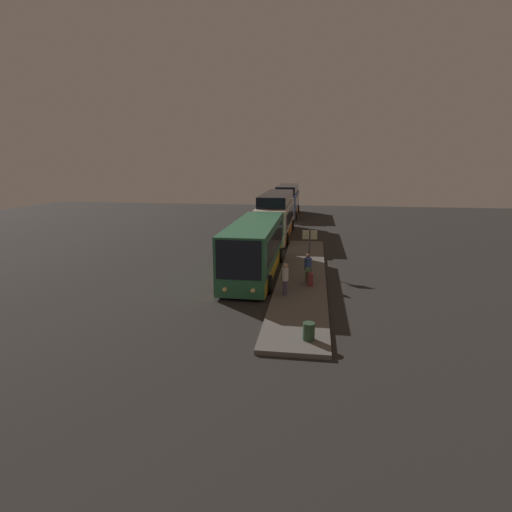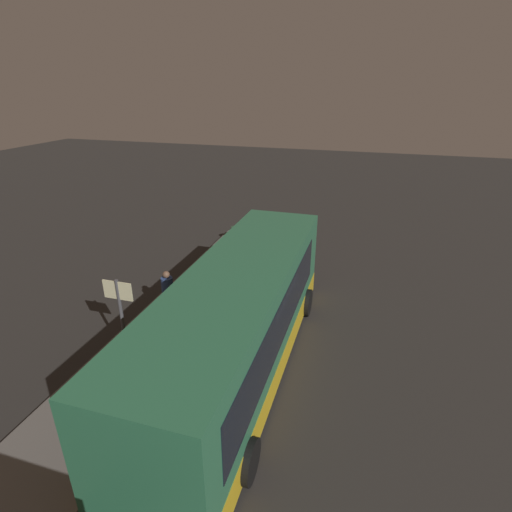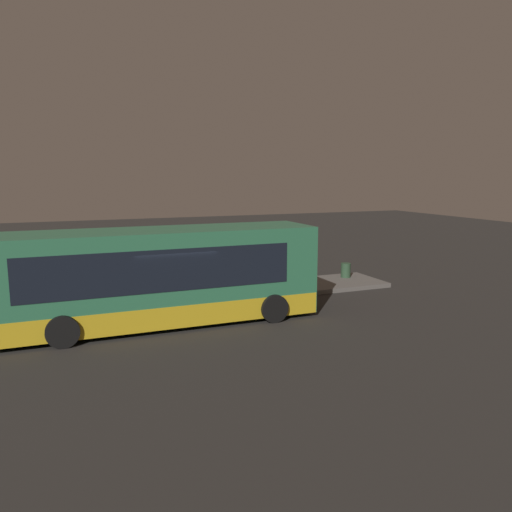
{
  "view_description": "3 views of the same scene",
  "coord_description": "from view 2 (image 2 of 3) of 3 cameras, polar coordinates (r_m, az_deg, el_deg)",
  "views": [
    {
      "loc": [
        22.48,
        3.52,
        6.49
      ],
      "look_at": [
        3.3,
        0.68,
        1.94
      ],
      "focal_mm": 28.0,
      "sensor_mm": 36.0,
      "label": 1
    },
    {
      "loc": [
        -8.71,
        -2.95,
        7.42
      ],
      "look_at": [
        3.3,
        0.68,
        1.94
      ],
      "focal_mm": 28.0,
      "sensor_mm": 36.0,
      "label": 2
    },
    {
      "loc": [
        -3.4,
        -15.7,
        4.84
      ],
      "look_at": [
        3.3,
        0.68,
        1.94
      ],
      "focal_mm": 35.0,
      "sensor_mm": 36.0,
      "label": 3
    }
  ],
  "objects": [
    {
      "name": "ground",
      "position": [
        11.82,
        -1.52,
        -15.3
      ],
      "size": [
        80.0,
        80.0,
        0.0
      ],
      "primitive_type": "plane",
      "color": "#2B2826"
    },
    {
      "name": "platform",
      "position": [
        12.81,
        -14.33,
        -12.15
      ],
      "size": [
        20.0,
        2.64,
        0.19
      ],
      "color": "#605B56",
      "rests_on": "ground"
    },
    {
      "name": "bus_lead",
      "position": [
        10.73,
        -2.49,
        -9.65
      ],
      "size": [
        10.21,
        2.76,
        3.11
      ],
      "color": "#2D704C",
      "rests_on": "ground"
    },
    {
      "name": "passenger_boarding",
      "position": [
        13.67,
        -12.46,
        -4.92
      ],
      "size": [
        0.57,
        0.41,
        1.58
      ],
      "rotation": [
        0.0,
        0.0,
        -1.52
      ],
      "color": "#6B604C",
      "rests_on": "platform"
    },
    {
      "name": "passenger_waiting",
      "position": [
        15.05,
        -4.84,
        -1.51
      ],
      "size": [
        0.55,
        0.42,
        1.6
      ],
      "rotation": [
        0.0,
        0.0,
        1.83
      ],
      "color": "#4C476B",
      "rests_on": "platform"
    },
    {
      "name": "suitcase",
      "position": [
        14.39,
        -11.88,
        -5.6
      ],
      "size": [
        0.43,
        0.26,
        0.91
      ],
      "color": "maroon",
      "rests_on": "platform"
    },
    {
      "name": "sign_post",
      "position": [
        11.5,
        -18.81,
        -7.01
      ],
      "size": [
        0.1,
        0.86,
        2.47
      ],
      "color": "#4C4C51",
      "rests_on": "platform"
    },
    {
      "name": "trash_bin",
      "position": [
        19.94,
        -2.97,
        3.29
      ],
      "size": [
        0.44,
        0.44,
        0.65
      ],
      "color": "#2D4C33",
      "rests_on": "platform"
    }
  ]
}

